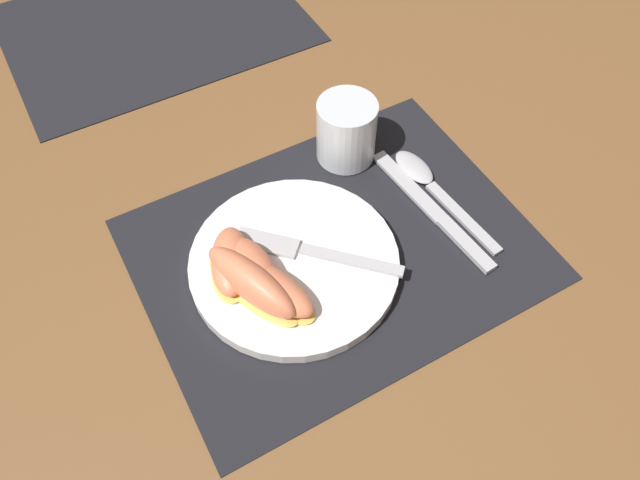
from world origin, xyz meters
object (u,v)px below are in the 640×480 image
object	(u,v)px
plate	(293,262)
citrus_wedge_0	(231,262)
fork	(304,252)
citrus_wedge_3	(266,285)
spoon	(427,180)
citrus_wedge_1	(254,273)
citrus_wedge_2	(251,283)
knife	(434,211)
juice_glass	(346,134)

from	to	relation	value
plate	citrus_wedge_0	size ratio (longest dim) A/B	2.29
citrus_wedge_0	fork	bearing A→B (deg)	-13.77
citrus_wedge_3	fork	bearing A→B (deg)	23.59
spoon	citrus_wedge_0	size ratio (longest dim) A/B	1.83
citrus_wedge_1	citrus_wedge_3	xyz separation A→B (m)	(0.01, -0.02, -0.00)
citrus_wedge_2	knife	bearing A→B (deg)	0.77
citrus_wedge_1	plate	bearing A→B (deg)	6.23
juice_glass	spoon	xyz separation A→B (m)	(0.07, -0.09, -0.03)
knife	citrus_wedge_3	bearing A→B (deg)	-177.44
juice_glass	citrus_wedge_2	bearing A→B (deg)	-144.96
knife	plate	bearing A→B (deg)	175.26
fork	citrus_wedge_1	size ratio (longest dim) A/B	1.58
citrus_wedge_0	citrus_wedge_3	bearing A→B (deg)	-65.58
plate	spoon	world-z (taller)	plate
citrus_wedge_3	plate	bearing A→B (deg)	29.48
spoon	knife	bearing A→B (deg)	-114.35
citrus_wedge_2	juice_glass	bearing A→B (deg)	35.04
fork	plate	bearing A→B (deg)	-178.39
plate	citrus_wedge_1	xyz separation A→B (m)	(-0.05, -0.01, 0.02)
juice_glass	spoon	bearing A→B (deg)	-55.15
knife	fork	bearing A→B (deg)	174.73
citrus_wedge_1	citrus_wedge_3	distance (m)	0.02
spoon	citrus_wedge_3	xyz separation A→B (m)	(-0.26, -0.06, 0.03)
juice_glass	knife	bearing A→B (deg)	-72.14
juice_glass	citrus_wedge_3	world-z (taller)	juice_glass
juice_glass	citrus_wedge_0	distance (m)	0.24
spoon	fork	world-z (taller)	fork
citrus_wedge_0	citrus_wedge_1	world-z (taller)	citrus_wedge_1
knife	spoon	bearing A→B (deg)	65.65
knife	citrus_wedge_3	size ratio (longest dim) A/B	1.61
plate	citrus_wedge_1	bearing A→B (deg)	-173.77
knife	citrus_wedge_0	xyz separation A→B (m)	(-0.26, 0.04, 0.03)
plate	fork	size ratio (longest dim) A/B	1.59
citrus_wedge_3	spoon	bearing A→B (deg)	12.36
plate	citrus_wedge_0	bearing A→B (deg)	163.09
spoon	citrus_wedge_1	bearing A→B (deg)	-172.25
fork	citrus_wedge_0	distance (m)	0.09
spoon	fork	distance (m)	0.20
juice_glass	fork	size ratio (longest dim) A/B	0.56
spoon	juice_glass	bearing A→B (deg)	124.85
citrus_wedge_1	spoon	bearing A→B (deg)	7.75
citrus_wedge_3	knife	bearing A→B (deg)	2.56
citrus_wedge_0	citrus_wedge_1	distance (m)	0.03
spoon	citrus_wedge_2	world-z (taller)	citrus_wedge_2
juice_glass	citrus_wedge_3	xyz separation A→B (m)	(-0.19, -0.15, -0.01)
plate	citrus_wedge_1	size ratio (longest dim) A/B	2.52
citrus_wedge_0	citrus_wedge_2	world-z (taller)	citrus_wedge_2
plate	juice_glass	distance (m)	0.19
plate	fork	distance (m)	0.02
fork	citrus_wedge_2	xyz separation A→B (m)	(-0.08, -0.02, 0.02)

